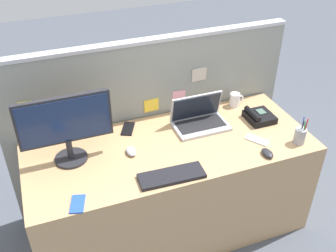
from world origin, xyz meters
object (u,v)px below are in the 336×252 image
Objects in this scene: keyboard_main at (172,176)px; pen_cup at (300,136)px; desktop_monitor at (65,125)px; computer_mouse_left_hand at (267,153)px; cell_phone_blue_case at (78,204)px; computer_mouse_right_hand at (131,151)px; cell_phone_black_slab at (128,129)px; desk_phone at (259,116)px; laptop at (199,118)px; coffee_mug at (235,100)px; cell_phone_white_slab at (257,140)px.

pen_cup is at bearing 4.19° from keyboard_main.
desktop_monitor is 1.23m from computer_mouse_left_hand.
cell_phone_blue_case is at bearing -177.85° from computer_mouse_left_hand.
cell_phone_black_slab is (0.05, 0.26, -0.01)m from computer_mouse_right_hand.
computer_mouse_right_hand is 0.65× the size of cell_phone_black_slab.
pen_cup is at bearing 10.67° from computer_mouse_left_hand.
laptop is at bearing 167.15° from desk_phone.
keyboard_main is (-0.78, -0.34, -0.02)m from desk_phone.
desktop_monitor is 2.92× the size of desk_phone.
pen_cup is 1.12m from cell_phone_black_slab.
keyboard_main is at bearing -141.34° from coffee_mug.
laptop reaches higher than cell_phone_white_slab.
computer_mouse_left_hand is 1.17m from cell_phone_blue_case.
cell_phone_blue_case is at bearing -154.52° from coffee_mug.
pen_cup is at bearing -15.87° from computer_mouse_right_hand.
cell_phone_blue_case is (-0.54, -0.03, -0.01)m from keyboard_main.
cell_phone_black_slab is 1.38× the size of coffee_mug.
cell_phone_white_slab and cell_phone_black_slab have the same top height.
laptop is at bearing 14.20° from computer_mouse_right_hand.
pen_cup is (0.26, 0.04, 0.04)m from computer_mouse_left_hand.
cell_phone_white_slab is (0.02, 0.15, -0.01)m from computer_mouse_left_hand.
desk_phone is 0.49× the size of keyboard_main.
cell_phone_white_slab is (0.28, -0.30, -0.05)m from laptop.
pen_cup reaches higher than cell_phone_blue_case.
cell_phone_white_slab is (-0.24, 0.11, -0.05)m from pen_cup.
desktop_monitor is 4.12× the size of cell_phone_blue_case.
computer_mouse_right_hand and computer_mouse_left_hand have the same top height.
computer_mouse_left_hand is 0.27m from pen_cup.
keyboard_main is at bearing 19.26° from cell_phone_blue_case.
cell_phone_black_slab is 0.83m from coffee_mug.
desk_phone is 0.25m from cell_phone_white_slab.
desktop_monitor is at bearing -131.14° from cell_phone_black_slab.
laptop is (0.88, 0.06, -0.20)m from desktop_monitor.
desk_phone is 0.99× the size of pen_cup.
desk_phone is at bearing 12.04° from cell_phone_black_slab.
cell_phone_white_slab is (0.65, 0.14, -0.01)m from keyboard_main.
desktop_monitor is 0.68m from keyboard_main.
computer_mouse_right_hand is at bearing 120.41° from keyboard_main.
cell_phone_blue_case is at bearing -152.96° from laptop.
cell_phone_black_slab is at bearing 143.57° from computer_mouse_left_hand.
computer_mouse_right_hand is at bearing 159.86° from computer_mouse_left_hand.
computer_mouse_left_hand is at bearing -19.13° from desktop_monitor.
pen_cup reaches higher than computer_mouse_left_hand.
cell_phone_blue_case is at bearing -164.38° from desk_phone.
cell_phone_white_slab is (0.80, -0.16, -0.01)m from computer_mouse_right_hand.
coffee_mug is at bearing 105.03° from desk_phone.
keyboard_main reaches higher than cell_phone_black_slab.
coffee_mug is at bearing 26.89° from cell_phone_black_slab.
computer_mouse_right_hand is at bearing -164.63° from laptop.
coffee_mug is (0.07, 0.44, 0.05)m from cell_phone_white_slab.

